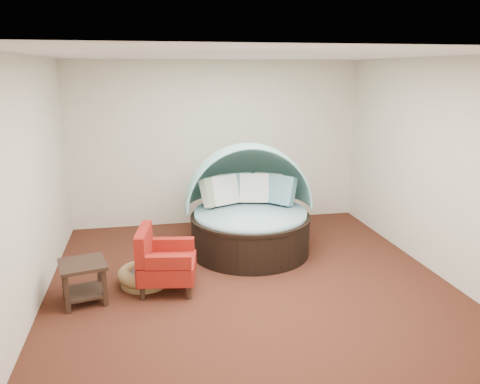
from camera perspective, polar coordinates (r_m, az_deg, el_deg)
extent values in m
plane|color=#472114|center=(6.16, 1.01, -10.65)|extent=(5.00, 5.00, 0.00)
plane|color=beige|center=(8.12, -2.77, 5.92)|extent=(5.00, 0.00, 5.00)
plane|color=beige|center=(3.41, 10.26, -6.87)|extent=(5.00, 0.00, 5.00)
plane|color=beige|center=(5.72, -24.19, 0.90)|extent=(0.00, 5.00, 5.00)
plane|color=beige|center=(6.69, 22.48, 2.92)|extent=(0.00, 5.00, 5.00)
plane|color=white|center=(5.57, 1.14, 16.37)|extent=(5.00, 5.00, 0.00)
cylinder|color=black|center=(6.94, 1.26, -5.28)|extent=(1.83, 1.83, 0.53)
cylinder|color=black|center=(6.85, 1.28, -3.05)|extent=(1.85, 1.85, 0.05)
cylinder|color=#91C5D3|center=(6.84, 1.28, -2.74)|extent=(1.73, 1.73, 0.12)
cube|color=#325B38|center=(6.99, -3.18, 0.10)|extent=(0.50, 0.48, 0.46)
cube|color=silver|center=(7.05, -1.95, 0.22)|extent=(0.51, 0.41, 0.46)
cube|color=#5B8F9F|center=(7.19, -0.29, 0.53)|extent=(0.47, 0.29, 0.46)
cube|color=silver|center=(7.17, 1.74, 0.47)|extent=(0.49, 0.34, 0.46)
cube|color=#325B38|center=(7.21, 3.48, 0.55)|extent=(0.51, 0.44, 0.46)
cube|color=#5B8F9F|center=(7.08, 4.98, 0.25)|extent=(0.48, 0.50, 0.46)
cylinder|color=olive|center=(6.15, -11.57, -10.67)|extent=(0.75, 0.75, 0.07)
torus|color=olive|center=(6.10, -11.62, -9.71)|extent=(0.85, 0.85, 0.17)
cylinder|color=#625D62|center=(6.11, -11.61, -9.91)|extent=(0.50, 0.50, 0.10)
cylinder|color=black|center=(5.76, -11.80, -12.00)|extent=(0.07, 0.07, 0.16)
cylinder|color=black|center=(6.24, -11.00, -9.77)|extent=(0.07, 0.07, 0.16)
cylinder|color=black|center=(5.69, -6.28, -12.07)|extent=(0.07, 0.07, 0.16)
cylinder|color=black|center=(6.18, -5.95, -9.81)|extent=(0.07, 0.07, 0.16)
cube|color=maroon|center=(5.88, -8.84, -9.12)|extent=(0.78, 0.78, 0.24)
cube|color=maroon|center=(5.80, -11.64, -6.23)|extent=(0.23, 0.69, 0.40)
cube|color=maroon|center=(5.53, -8.77, -8.45)|extent=(0.55, 0.19, 0.16)
cube|color=maroon|center=(6.06, -8.19, -6.30)|extent=(0.55, 0.19, 0.16)
cube|color=black|center=(5.73, -18.68, -8.35)|extent=(0.61, 0.61, 0.04)
cube|color=black|center=(5.87, -18.40, -11.47)|extent=(0.54, 0.54, 0.03)
cube|color=black|center=(5.63, -20.34, -11.65)|extent=(0.06, 0.06, 0.45)
cube|color=black|center=(6.00, -20.67, -10.01)|extent=(0.06, 0.06, 0.45)
cube|color=black|center=(5.66, -16.16, -11.15)|extent=(0.06, 0.06, 0.45)
cube|color=black|center=(6.03, -16.76, -9.55)|extent=(0.06, 0.06, 0.45)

